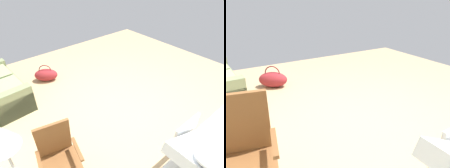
# 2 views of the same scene
# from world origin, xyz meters

# --- Properties ---
(ground_plane) EXTENTS (6.82, 6.82, 0.00)m
(ground_plane) POSITION_xyz_m (0.00, 0.00, 0.00)
(ground_plane) COLOR tan
(rocking_chair) EXTENTS (0.84, 0.63, 1.05)m
(rocking_chair) POSITION_xyz_m (-0.72, 1.80, 0.50)
(rocking_chair) COLOR brown
(rocking_chair) RESTS_ON ground
(duffel_bag) EXTENTS (0.58, 0.64, 0.43)m
(duffel_bag) POSITION_xyz_m (1.92, 0.84, 0.15)
(duffel_bag) COLOR maroon
(duffel_bag) RESTS_ON ground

